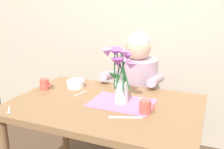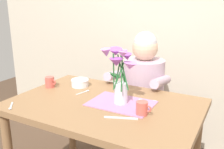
# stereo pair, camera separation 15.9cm
# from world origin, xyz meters

# --- Properties ---
(wood_panel_backdrop) EXTENTS (4.00, 0.10, 2.50)m
(wood_panel_backdrop) POSITION_xyz_m (0.00, 1.05, 1.25)
(wood_panel_backdrop) COLOR beige
(wood_panel_backdrop) RESTS_ON ground_plane
(dining_table) EXTENTS (1.20, 0.80, 0.74)m
(dining_table) POSITION_xyz_m (0.00, 0.00, 0.64)
(dining_table) COLOR olive
(dining_table) RESTS_ON ground_plane
(seated_person) EXTENTS (0.45, 0.47, 1.14)m
(seated_person) POSITION_xyz_m (0.03, 0.62, 0.56)
(seated_person) COLOR #4C4C56
(seated_person) RESTS_ON ground_plane
(striped_placemat) EXTENTS (0.40, 0.28, 0.00)m
(striped_placemat) POSITION_xyz_m (0.10, 0.04, 0.74)
(striped_placemat) COLOR #B275A3
(striped_placemat) RESTS_ON dining_table
(flower_vase) EXTENTS (0.22, 0.21, 0.36)m
(flower_vase) POSITION_xyz_m (0.10, 0.03, 0.95)
(flower_vase) COLOR silver
(flower_vase) RESTS_ON dining_table
(ceramic_bowl) EXTENTS (0.14, 0.14, 0.06)m
(ceramic_bowl) POSITION_xyz_m (-0.33, 0.20, 0.77)
(ceramic_bowl) COLOR white
(ceramic_bowl) RESTS_ON dining_table
(dinner_knife) EXTENTS (0.18, 0.08, 0.00)m
(dinner_knife) POSITION_xyz_m (0.19, -0.15, 0.74)
(dinner_knife) COLOR silver
(dinner_knife) RESTS_ON dining_table
(ceramic_mug) EXTENTS (0.09, 0.07, 0.08)m
(ceramic_mug) POSITION_xyz_m (0.28, -0.05, 0.78)
(ceramic_mug) COLOR #CC564C
(ceramic_mug) RESTS_ON dining_table
(tea_cup) EXTENTS (0.09, 0.07, 0.08)m
(tea_cup) POSITION_xyz_m (-0.51, 0.07, 0.78)
(tea_cup) COLOR #CC564C
(tea_cup) RESTS_ON dining_table
(spoon_0) EXTENTS (0.12, 0.05, 0.01)m
(spoon_0) POSITION_xyz_m (0.21, 0.16, 0.74)
(spoon_0) COLOR silver
(spoon_0) RESTS_ON dining_table
(spoon_1) EXTENTS (0.05, 0.12, 0.01)m
(spoon_1) POSITION_xyz_m (-0.22, 0.10, 0.74)
(spoon_1) COLOR silver
(spoon_1) RESTS_ON dining_table
(spoon_2) EXTENTS (0.09, 0.10, 0.01)m
(spoon_2) POSITION_xyz_m (-0.47, -0.34, 0.74)
(spoon_2) COLOR silver
(spoon_2) RESTS_ON dining_table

